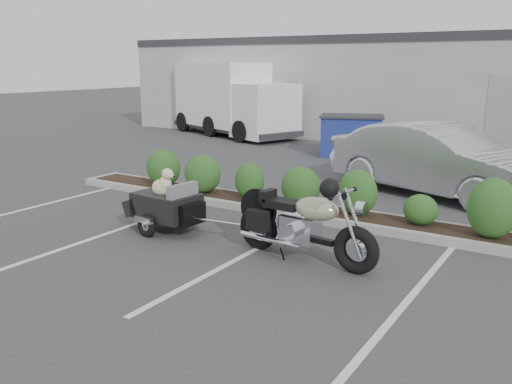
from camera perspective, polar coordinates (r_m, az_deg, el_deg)
The scene contains 8 objects.
ground at distance 9.64m, azimuth -5.76°, elevation -4.60°, with size 90.00×90.00×0.00m, color #38383A.
planter_kerb at distance 10.89m, azimuth 5.58°, elevation -2.07°, with size 12.00×1.00×0.15m, color #9E9E93.
building at distance 24.87m, azimuth 19.44°, elevation 10.44°, with size 26.00×10.00×4.00m, color #9EA099.
motorcycle at distance 8.29m, azimuth 4.99°, elevation -3.48°, with size 2.49×0.86×1.43m.
pet_trailer at distance 9.87m, azimuth -9.44°, elevation -1.28°, with size 2.00×1.12×1.18m.
sedan at distance 13.04m, azimuth 18.56°, elevation 3.29°, with size 1.77×5.06×1.67m, color silver.
dumpster at distance 18.02m, azimuth 10.01°, elevation 5.90°, with size 2.38×2.01×1.33m.
delivery_truck at distance 22.93m, azimuth -2.44°, elevation 9.59°, with size 6.86×4.23×3.00m.
Camera 1 is at (5.70, -7.19, 2.97)m, focal length 38.00 mm.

